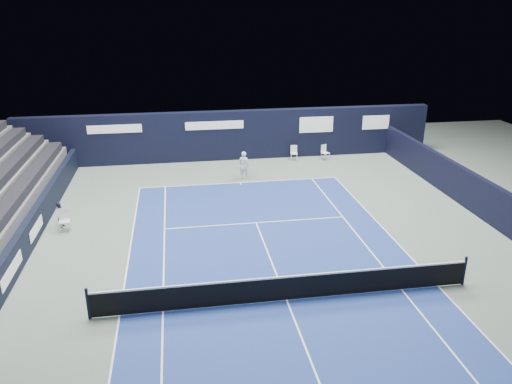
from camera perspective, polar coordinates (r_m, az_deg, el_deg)
ground at (r=18.89m, az=2.19°, el=-9.00°), size 48.00×48.00×0.00m
court_surface at (r=17.22m, az=3.53°, el=-12.25°), size 10.97×23.77×0.01m
enclosure_wall_right at (r=25.80m, az=23.85°, el=-0.23°), size 0.30×22.00×1.80m
folding_chair_back_a at (r=31.85m, az=4.35°, el=4.79°), size 0.45×0.48×0.93m
folding_chair_back_b at (r=32.10m, az=7.85°, el=4.65°), size 0.56×0.55×0.96m
line_judge_chair at (r=23.35m, az=-21.10°, el=-2.84°), size 0.50×0.48×1.00m
line_judge at (r=23.78m, az=-21.43°, el=-2.42°), size 0.39×0.49×1.17m
court_markings at (r=17.22m, az=3.53°, el=-12.23°), size 11.03×23.83×0.00m
tennis_net at (r=16.95m, az=3.57°, el=-10.82°), size 12.90×0.10×1.10m
back_sponsor_wall at (r=31.71m, az=-2.95°, el=6.50°), size 26.00×0.63×3.10m
side_barrier_left at (r=22.71m, az=-24.24°, el=-3.90°), size 0.33×22.00×1.20m
tennis_player at (r=28.16m, az=-1.40°, el=3.08°), size 0.69×0.91×1.60m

